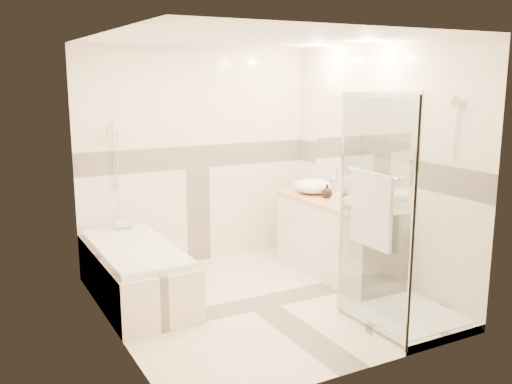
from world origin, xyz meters
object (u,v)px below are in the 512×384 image
bathtub (136,270)px  vessel_sink_far (360,201)px  vanity (336,238)px  shower_enclosure (395,269)px  amenity_bottle_b (327,191)px  vessel_sink_near (313,186)px  amenity_bottle_a (345,196)px

bathtub → vessel_sink_far: vessel_sink_far is taller
vessel_sink_far → vanity: bearing=87.3°
vanity → shower_enclosure: shower_enclosure is taller
shower_enclosure → amenity_bottle_b: bearing=79.2°
vessel_sink_near → amenity_bottle_a: size_ratio=2.79×
bathtub → vessel_sink_near: vessel_sink_near is taller
amenity_bottle_b → vessel_sink_near: bearing=90.0°
vanity → amenity_bottle_a: bearing=-96.7°
vessel_sink_near → amenity_bottle_b: vessel_sink_near is taller
shower_enclosure → vessel_sink_near: (0.27, 1.71, 0.43)m
vessel_sink_far → amenity_bottle_a: size_ratio=2.43×
vanity → amenity_bottle_b: amenity_bottle_b is taller
shower_enclosure → vessel_sink_far: 0.99m
amenity_bottle_a → amenity_bottle_b: (0.00, 0.33, -0.00)m
shower_enclosure → amenity_bottle_a: (0.27, 1.10, 0.42)m
vessel_sink_near → amenity_bottle_a: 0.61m
vessel_sink_far → bathtub: bearing=160.2°
shower_enclosure → amenity_bottle_a: bearing=76.1°
bathtub → vessel_sink_far: size_ratio=4.58×
vanity → bathtub: bearing=170.8°
bathtub → shower_enclosure: (1.86, -1.62, 0.20)m
bathtub → amenity_bottle_b: bearing=-5.0°
vessel_sink_near → vanity: bearing=-87.4°
amenity_bottle_a → amenity_bottle_b: size_ratio=1.02×
bathtub → amenity_bottle_a: amenity_bottle_a is taller
vessel_sink_far → amenity_bottle_a: amenity_bottle_a is taller
vessel_sink_far → amenity_bottle_a: bearing=90.0°
amenity_bottle_a → vanity: bearing=83.3°
bathtub → vanity: bearing=-9.2°
amenity_bottle_a → amenity_bottle_b: bearing=90.0°
shower_enclosure → vessel_sink_far: (0.27, 0.85, 0.42)m
vanity → shower_enclosure: (-0.29, -1.27, 0.08)m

